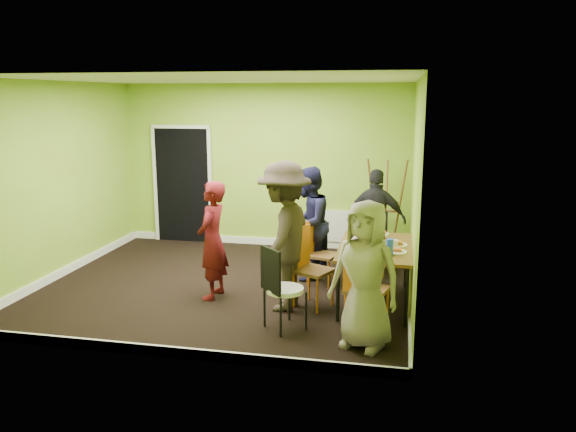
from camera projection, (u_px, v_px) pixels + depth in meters
name	position (u px, v px, depth m)	size (l,w,h in m)	color
ground	(227.00, 285.00, 7.83)	(5.00, 5.00, 0.00)	black
room_walls	(225.00, 215.00, 7.67)	(5.04, 4.54, 2.82)	olive
dining_table	(376.00, 250.00, 7.02)	(0.90, 1.50, 0.75)	black
chair_left_far	(318.00, 248.00, 7.81)	(0.47, 0.46, 0.91)	orange
chair_left_near	(308.00, 262.00, 6.98)	(0.55, 0.55, 1.00)	orange
chair_back_end	(374.00, 229.00, 8.32)	(0.38, 0.45, 0.92)	orange
chair_front_end	(365.00, 283.00, 6.12)	(0.53, 0.53, 1.04)	orange
chair_bentwood	(280.00, 284.00, 6.24)	(0.53, 0.53, 0.97)	black
easel	(386.00, 209.00, 9.06)	(0.65, 0.61, 1.62)	brown
plate_near_left	(358.00, 236.00, 7.50)	(0.23, 0.23, 0.01)	white
plate_near_right	(351.00, 253.00, 6.68)	(0.26, 0.26, 0.01)	white
plate_far_back	(381.00, 234.00, 7.61)	(0.22, 0.22, 0.01)	white
plate_far_front	(370.00, 259.00, 6.42)	(0.23, 0.23, 0.01)	white
plate_wall_back	(397.00, 245.00, 7.05)	(0.25, 0.25, 0.01)	white
plate_wall_front	(396.00, 252.00, 6.74)	(0.25, 0.25, 0.01)	white
thermos	(377.00, 237.00, 7.06)	(0.07, 0.07, 0.20)	white
blue_bottle	(390.00, 247.00, 6.60)	(0.08, 0.08, 0.19)	blue
orange_bottle	(367.00, 240.00, 7.18)	(0.04, 0.04, 0.07)	orange
glass_mid	(359.00, 237.00, 7.24)	(0.06, 0.06, 0.10)	black
glass_back	(382.00, 235.00, 7.37)	(0.07, 0.07, 0.09)	black
glass_front	(383.00, 252.00, 6.58)	(0.06, 0.06, 0.09)	black
cup_a	(356.00, 246.00, 6.82)	(0.13, 0.13, 0.10)	white
cup_b	(395.00, 243.00, 6.97)	(0.09, 0.09, 0.09)	white
person_standing	(212.00, 240.00, 7.22)	(0.56, 0.37, 1.54)	#580F13
person_left_far	(308.00, 223.00, 7.99)	(0.79, 0.61, 1.62)	#151535
person_left_near	(284.00, 236.00, 6.81)	(1.19, 0.68, 1.84)	#2F261F
person_back_end	(376.00, 219.00, 8.46)	(0.89, 0.37, 1.53)	black
person_front_end	(365.00, 275.00, 5.78)	(0.77, 0.50, 1.57)	gray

